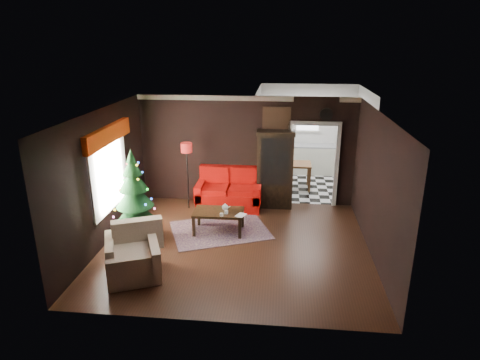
# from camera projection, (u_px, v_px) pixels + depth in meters

# --- Properties ---
(floor) EXTENTS (5.50, 5.50, 0.00)m
(floor) POSITION_uv_depth(u_px,v_px,m) (236.00, 245.00, 8.72)
(floor) COLOR black
(floor) RESTS_ON ground
(ceiling) EXTENTS (5.50, 5.50, 0.00)m
(ceiling) POSITION_uv_depth(u_px,v_px,m) (235.00, 113.00, 7.81)
(ceiling) COLOR white
(ceiling) RESTS_ON ground
(wall_back) EXTENTS (5.50, 0.00, 5.50)m
(wall_back) POSITION_uv_depth(u_px,v_px,m) (246.00, 151.00, 10.62)
(wall_back) COLOR black
(wall_back) RESTS_ON ground
(wall_front) EXTENTS (5.50, 0.00, 5.50)m
(wall_front) POSITION_uv_depth(u_px,v_px,m) (216.00, 240.00, 5.91)
(wall_front) COLOR black
(wall_front) RESTS_ON ground
(wall_left) EXTENTS (0.00, 5.50, 5.50)m
(wall_left) POSITION_uv_depth(u_px,v_px,m) (103.00, 178.00, 8.53)
(wall_left) COLOR black
(wall_left) RESTS_ON ground
(wall_right) EXTENTS (0.00, 5.50, 5.50)m
(wall_right) POSITION_uv_depth(u_px,v_px,m) (377.00, 187.00, 8.00)
(wall_right) COLOR black
(wall_right) RESTS_ON ground
(doorway) EXTENTS (1.10, 0.10, 2.10)m
(doorway) POSITION_uv_depth(u_px,v_px,m) (313.00, 166.00, 10.57)
(doorway) COLOR silver
(doorway) RESTS_ON ground
(left_window) EXTENTS (0.05, 1.60, 1.40)m
(left_window) POSITION_uv_depth(u_px,v_px,m) (108.00, 173.00, 8.70)
(left_window) COLOR white
(left_window) RESTS_ON wall_left
(valance) EXTENTS (0.12, 2.10, 0.35)m
(valance) POSITION_uv_depth(u_px,v_px,m) (108.00, 135.00, 8.42)
(valance) COLOR #962A05
(valance) RESTS_ON wall_left
(kitchen_floor) EXTENTS (3.00, 3.00, 0.00)m
(kitchen_floor) POSITION_uv_depth(u_px,v_px,m) (307.00, 185.00, 12.32)
(kitchen_floor) COLOR silver
(kitchen_floor) RESTS_ON ground
(kitchen_window) EXTENTS (0.70, 0.06, 0.70)m
(kitchen_window) POSITION_uv_depth(u_px,v_px,m) (308.00, 119.00, 13.13)
(kitchen_window) COLOR white
(kitchen_window) RESTS_ON ground
(rug) EXTENTS (2.52, 2.20, 0.01)m
(rug) POSITION_uv_depth(u_px,v_px,m) (220.00, 230.00, 9.39)
(rug) COLOR #523C48
(rug) RESTS_ON ground
(loveseat) EXTENTS (1.70, 0.90, 1.00)m
(loveseat) POSITION_uv_depth(u_px,v_px,m) (229.00, 189.00, 10.52)
(loveseat) COLOR maroon
(loveseat) RESTS_ON ground
(curio_cabinet) EXTENTS (0.90, 0.45, 1.90)m
(curio_cabinet) POSITION_uv_depth(u_px,v_px,m) (275.00, 171.00, 10.47)
(curio_cabinet) COLOR black
(curio_cabinet) RESTS_ON ground
(floor_lamp) EXTENTS (0.33, 0.33, 1.77)m
(floor_lamp) POSITION_uv_depth(u_px,v_px,m) (188.00, 177.00, 10.38)
(floor_lamp) COLOR black
(floor_lamp) RESTS_ON ground
(christmas_tree) EXTENTS (1.01, 1.01, 1.80)m
(christmas_tree) POSITION_uv_depth(u_px,v_px,m) (134.00, 193.00, 8.71)
(christmas_tree) COLOR black
(christmas_tree) RESTS_ON ground
(armchair) EXTENTS (1.28, 1.28, 1.00)m
(armchair) POSITION_uv_depth(u_px,v_px,m) (132.00, 253.00, 7.46)
(armchair) COLOR beige
(armchair) RESTS_ON ground
(coffee_table) EXTENTS (1.11, 0.68, 0.49)m
(coffee_table) POSITION_uv_depth(u_px,v_px,m) (219.00, 221.00, 9.25)
(coffee_table) COLOR black
(coffee_table) RESTS_ON rug
(teapot) EXTENTS (0.17, 0.17, 0.15)m
(teapot) POSITION_uv_depth(u_px,v_px,m) (225.00, 207.00, 9.18)
(teapot) COLOR silver
(teapot) RESTS_ON coffee_table
(cup_a) EXTENTS (0.09, 0.09, 0.07)m
(cup_a) POSITION_uv_depth(u_px,v_px,m) (226.00, 212.00, 9.03)
(cup_a) COLOR white
(cup_a) RESTS_ON coffee_table
(cup_b) EXTENTS (0.09, 0.09, 0.06)m
(cup_b) POSITION_uv_depth(u_px,v_px,m) (221.00, 215.00, 8.90)
(cup_b) COLOR white
(cup_b) RESTS_ON coffee_table
(book) EXTENTS (0.17, 0.09, 0.24)m
(book) POSITION_uv_depth(u_px,v_px,m) (237.00, 210.00, 8.93)
(book) COLOR gray
(book) RESTS_ON coffee_table
(wall_clock) EXTENTS (0.32, 0.32, 0.06)m
(wall_clock) POSITION_uv_depth(u_px,v_px,m) (326.00, 114.00, 10.06)
(wall_clock) COLOR white
(wall_clock) RESTS_ON wall_back
(painting) EXTENTS (0.62, 0.05, 0.52)m
(painting) POSITION_uv_depth(u_px,v_px,m) (277.00, 119.00, 10.23)
(painting) COLOR #B78540
(painting) RESTS_ON wall_back
(kitchen_counter) EXTENTS (1.80, 0.60, 0.90)m
(kitchen_counter) POSITION_uv_depth(u_px,v_px,m) (306.00, 159.00, 13.30)
(kitchen_counter) COLOR silver
(kitchen_counter) RESTS_ON ground
(kitchen_table) EXTENTS (0.70, 0.70, 0.75)m
(kitchen_table) POSITION_uv_depth(u_px,v_px,m) (298.00, 176.00, 11.94)
(kitchen_table) COLOR brown
(kitchen_table) RESTS_ON ground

